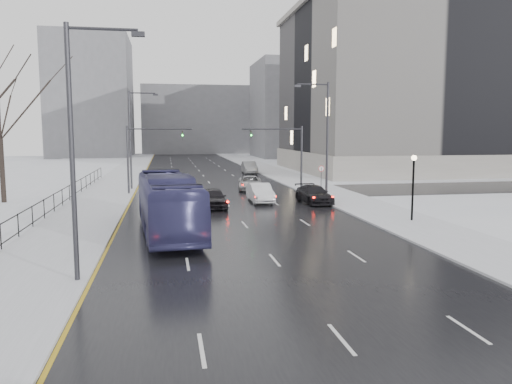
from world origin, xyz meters
TOP-DOWN VIEW (x-y plane):
  - road at (0.00, 60.00)m, footprint 16.00×150.00m
  - cross_road at (0.00, 48.00)m, footprint 130.00×10.00m
  - sidewalk_left at (-10.50, 60.00)m, footprint 5.00×150.00m
  - sidewalk_right at (10.50, 60.00)m, footprint 5.00×150.00m
  - park_strip at (-20.00, 60.00)m, footprint 14.00×150.00m
  - tree_park_e at (-18.20, 44.00)m, footprint 9.45×9.45m
  - iron_fence at (-13.00, 30.00)m, footprint 0.06×70.00m
  - streetlight_r_mid at (8.17, 40.00)m, footprint 2.95×0.25m
  - streetlight_l_near at (-8.17, 20.00)m, footprint 2.95×0.25m
  - streetlight_l_far at (-8.17, 52.00)m, footprint 2.95×0.25m
  - lamppost_r_mid at (11.00, 30.00)m, footprint 0.36×0.36m
  - mast_signal_right at (7.33, 48.00)m, footprint 6.10×0.33m
  - mast_signal_left at (-7.33, 48.00)m, footprint 6.10×0.33m
  - no_uturn_sign at (9.20, 44.00)m, footprint 0.60×0.06m
  - civic_building at (35.00, 72.00)m, footprint 41.00×31.00m
  - bldg_far_right at (28.00, 115.00)m, footprint 24.00×20.00m
  - bldg_far_left at (-22.00, 125.00)m, footprint 18.00×22.00m
  - bldg_far_center at (4.00, 140.00)m, footprint 30.00×18.00m
  - bus at (-4.80, 29.26)m, footprint 3.99×12.63m
  - sedan_center_near at (-1.29, 38.44)m, footprint 1.95×4.58m
  - sedan_right_near at (2.88, 40.85)m, footprint 1.70×4.84m
  - sedan_right_cross at (3.50, 49.66)m, footprint 3.03×5.43m
  - sedan_right_far at (7.20, 39.56)m, footprint 2.39×5.16m
  - sedan_right_distant at (6.70, 69.45)m, footprint 1.91×5.18m

SIDE VIEW (x-z plane):
  - tree_park_e at x=-18.20m, z-range -6.75..6.75m
  - road at x=0.00m, z-range 0.00..0.04m
  - cross_road at x=0.00m, z-range 0.00..0.04m
  - park_strip at x=-20.00m, z-range 0.00..0.12m
  - sidewalk_left at x=-10.50m, z-range 0.00..0.16m
  - sidewalk_right at x=10.50m, z-range 0.00..0.16m
  - sedan_right_cross at x=3.50m, z-range 0.04..1.48m
  - sedan_right_far at x=7.20m, z-range 0.04..1.50m
  - sedan_center_near at x=-1.29m, z-range 0.04..1.59m
  - sedan_right_near at x=2.88m, z-range 0.04..1.63m
  - sedan_right_distant at x=6.70m, z-range 0.04..1.73m
  - iron_fence at x=-13.00m, z-range 0.26..1.56m
  - bus at x=-4.80m, z-range 0.04..3.50m
  - no_uturn_sign at x=9.20m, z-range 0.95..3.65m
  - lamppost_r_mid at x=11.00m, z-range 0.80..5.08m
  - mast_signal_right at x=7.33m, z-range 0.86..7.36m
  - mast_signal_left at x=-7.33m, z-range 0.86..7.36m
  - streetlight_r_mid at x=8.17m, z-range 0.62..10.62m
  - streetlight_l_near at x=-8.17m, z-range 0.62..10.62m
  - streetlight_l_far at x=-8.17m, z-range 0.62..10.62m
  - bldg_far_center at x=4.00m, z-range 0.00..18.00m
  - bldg_far_right at x=28.00m, z-range 0.00..22.00m
  - civic_building at x=35.00m, z-range -1.19..23.61m
  - bldg_far_left at x=-22.00m, z-range 0.00..28.00m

